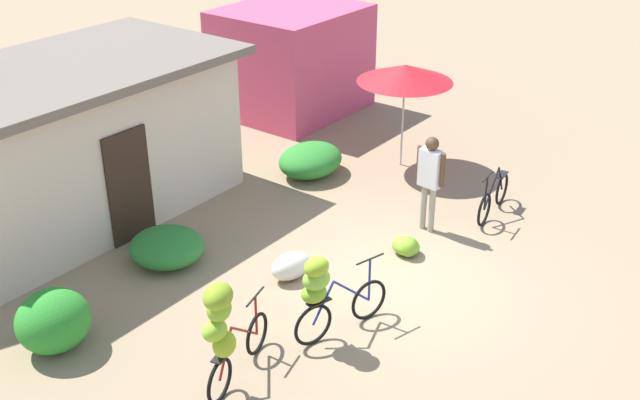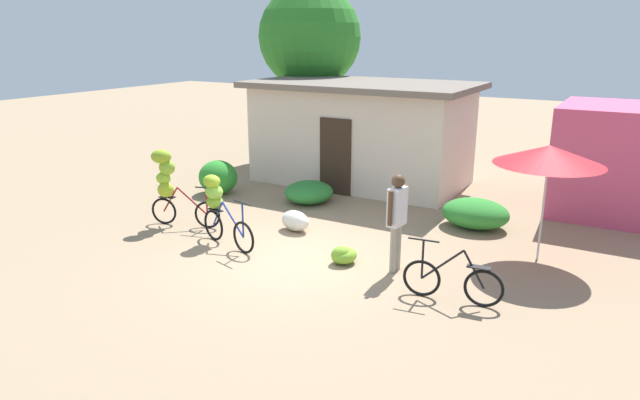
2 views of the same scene
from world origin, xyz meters
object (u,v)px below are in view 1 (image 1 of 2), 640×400
at_px(banana_pile_on_ground, 407,246).
at_px(produce_sack, 291,266).
at_px(bicycle_near_pile, 324,290).
at_px(building_low, 70,142).
at_px(shop_pink, 292,60).
at_px(bicycle_center_loaded, 493,197).
at_px(market_umbrella, 405,73).
at_px(bicycle_leftmost, 224,326).
at_px(person_vendor, 430,174).

bearing_deg(banana_pile_on_ground, produce_sack, 147.93).
height_order(bicycle_near_pile, banana_pile_on_ground, bicycle_near_pile).
distance_m(building_low, shop_pink, 6.72).
relative_size(bicycle_near_pile, bicycle_center_loaded, 1.01).
xyz_separation_m(market_umbrella, banana_pile_on_ground, (-3.07, -2.03, -1.84)).
height_order(shop_pink, banana_pile_on_ground, shop_pink).
bearing_deg(banana_pile_on_ground, bicycle_center_loaded, -12.81).
relative_size(bicycle_leftmost, bicycle_near_pile, 1.06).
relative_size(building_low, banana_pile_on_ground, 10.25).
height_order(bicycle_center_loaded, produce_sack, bicycle_center_loaded).
bearing_deg(bicycle_center_loaded, shop_pink, 71.92).
height_order(market_umbrella, banana_pile_on_ground, market_umbrella).
xyz_separation_m(bicycle_center_loaded, person_vendor, (-1.24, 0.67, 0.75)).
distance_m(bicycle_leftmost, bicycle_center_loaded, 6.58).
relative_size(market_umbrella, bicycle_leftmost, 1.28).
relative_size(bicycle_center_loaded, produce_sack, 2.27).
distance_m(market_umbrella, person_vendor, 2.96).
distance_m(market_umbrella, bicycle_near_pile, 6.32).
relative_size(shop_pink, bicycle_leftmost, 1.88).
distance_m(building_low, bicycle_near_pile, 5.93).
xyz_separation_m(building_low, bicycle_center_loaded, (4.59, -6.11, -1.08)).
relative_size(banana_pile_on_ground, person_vendor, 0.34).
bearing_deg(building_low, bicycle_near_pile, -92.87).
distance_m(building_low, banana_pile_on_ground, 6.23).
xyz_separation_m(shop_pink, market_umbrella, (-1.24, -3.95, 0.74)).
bearing_deg(building_low, person_vendor, -58.37).
xyz_separation_m(bicycle_near_pile, person_vendor, (3.64, 0.45, 0.27)).
distance_m(building_low, produce_sack, 4.72).
bearing_deg(building_low, bicycle_leftmost, -109.07).
bearing_deg(person_vendor, bicycle_center_loaded, -28.35).
xyz_separation_m(shop_pink, person_vendor, (-3.36, -5.80, -0.17)).
relative_size(building_low, market_umbrella, 2.82).
distance_m(bicycle_center_loaded, person_vendor, 1.60).
distance_m(bicycle_near_pile, banana_pile_on_ground, 2.78).
height_order(banana_pile_on_ground, person_vendor, person_vendor).
distance_m(produce_sack, person_vendor, 2.99).
distance_m(bicycle_leftmost, bicycle_near_pile, 1.67).
distance_m(bicycle_near_pile, produce_sack, 1.77).
bearing_deg(bicycle_leftmost, bicycle_center_loaded, -4.76).
distance_m(bicycle_center_loaded, produce_sack, 4.26).
bearing_deg(building_low, market_umbrella, -33.23).
bearing_deg(produce_sack, shop_pink, 38.86).
bearing_deg(market_umbrella, bicycle_center_loaded, -109.05).
relative_size(bicycle_leftmost, banana_pile_on_ground, 2.84).
relative_size(shop_pink, banana_pile_on_ground, 5.34).
xyz_separation_m(bicycle_near_pile, banana_pile_on_ground, (2.69, 0.28, -0.67)).
bearing_deg(bicycle_leftmost, produce_sack, 22.20).
height_order(banana_pile_on_ground, produce_sack, produce_sack).
xyz_separation_m(bicycle_leftmost, bicycle_center_loaded, (6.52, -0.54, -0.68)).
xyz_separation_m(shop_pink, bicycle_center_loaded, (-2.11, -6.48, -0.92)).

